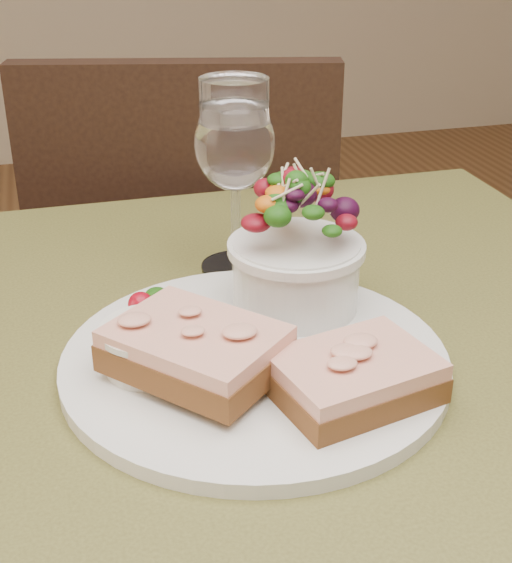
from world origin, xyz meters
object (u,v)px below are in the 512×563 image
object	(u,v)px
dinner_plate	(255,360)
cafe_table	(258,465)
ramekin	(150,345)
wine_glass	(235,149)
chair_far	(196,390)
sandwich_front	(354,376)
sandwich_back	(196,349)
salad_bowl	(296,244)

from	to	relation	value
dinner_plate	cafe_table	bearing A→B (deg)	38.88
ramekin	wine_glass	distance (m)	0.23
cafe_table	chair_far	world-z (taller)	chair_far
sandwich_front	chair_far	bearing A→B (deg)	76.43
chair_far	ramekin	bearing A→B (deg)	90.52
dinner_plate	sandwich_back	xyz separation A→B (m)	(-0.05, -0.02, 0.03)
sandwich_front	wine_glass	distance (m)	0.27
sandwich_back	ramekin	size ratio (longest dim) A/B	2.17
cafe_table	wine_glass	xyz separation A→B (m)	(0.03, 0.18, 0.22)
ramekin	salad_bowl	bearing A→B (deg)	25.48
cafe_table	dinner_plate	world-z (taller)	dinner_plate
wine_glass	sandwich_front	bearing A→B (deg)	-84.61
cafe_table	sandwich_back	distance (m)	0.15
ramekin	salad_bowl	xyz separation A→B (m)	(0.14, 0.07, 0.04)
cafe_table	chair_far	distance (m)	0.73
salad_bowl	chair_far	bearing A→B (deg)	88.97
sandwich_front	cafe_table	bearing A→B (deg)	111.59
cafe_table	ramekin	world-z (taller)	ramekin
dinner_plate	salad_bowl	size ratio (longest dim) A/B	2.40
chair_far	dinner_plate	world-z (taller)	chair_far
ramekin	salad_bowl	size ratio (longest dim) A/B	0.55
salad_bowl	dinner_plate	bearing A→B (deg)	-129.12
sandwich_front	sandwich_back	size ratio (longest dim) A/B	0.84
cafe_table	dinner_plate	distance (m)	0.11
sandwich_front	wine_glass	size ratio (longest dim) A/B	0.73
dinner_plate	ramekin	xyz separation A→B (m)	(-0.08, 0.00, 0.03)
chair_far	sandwich_front	distance (m)	0.86
cafe_table	sandwich_front	world-z (taller)	sandwich_front
wine_glass	ramekin	bearing A→B (deg)	-122.16
chair_far	dinner_plate	distance (m)	0.79
chair_far	wine_glass	distance (m)	0.74
cafe_table	salad_bowl	distance (m)	0.19
ramekin	wine_glass	bearing A→B (deg)	57.84
salad_bowl	sandwich_front	bearing A→B (deg)	-90.56
dinner_plate	sandwich_front	distance (m)	0.09
sandwich_back	ramekin	xyz separation A→B (m)	(-0.03, 0.02, -0.00)
dinner_plate	sandwich_front	xyz separation A→B (m)	(0.05, -0.07, 0.02)
chair_far	salad_bowl	bearing A→B (deg)	102.50
dinner_plate	wine_glass	xyz separation A→B (m)	(0.03, 0.18, 0.12)
ramekin	salad_bowl	distance (m)	0.16
ramekin	wine_glass	xyz separation A→B (m)	(0.11, 0.18, 0.09)
ramekin	dinner_plate	bearing A→B (deg)	-2.04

